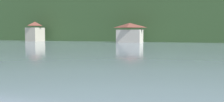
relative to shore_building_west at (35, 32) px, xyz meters
The scene contains 3 objects.
wooded_hillside 47.96m from the shore_building_west, 52.86° to the left, with size 352.00×57.94×39.13m.
shore_building_west is the anchor object (origin of this frame).
shore_building_westcentral 32.52m from the shore_building_west, ahead, with size 7.17×3.98×5.50m.
Camera 1 is at (7.30, 25.61, 2.70)m, focal length 44.26 mm.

